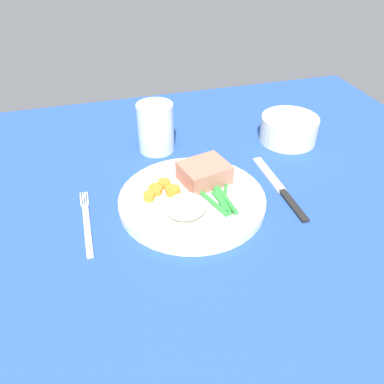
{
  "coord_description": "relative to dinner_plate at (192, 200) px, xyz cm",
  "views": [
    {
      "loc": [
        -14.03,
        -55.13,
        44.96
      ],
      "look_at": [
        0.59,
        -3.47,
        4.6
      ],
      "focal_mm": 36.52,
      "sensor_mm": 36.0,
      "label": 1
    }
  ],
  "objects": [
    {
      "name": "salad_bowl",
      "position": [
        26.53,
        16.06,
        2.33
      ],
      "size": [
        12.28,
        12.28,
        5.55
      ],
      "color": "silver",
      "rests_on": "dining_table"
    },
    {
      "name": "carrot_slices",
      "position": [
        -4.39,
        2.48,
        1.32
      ],
      "size": [
        6.62,
        5.62,
        1.24
      ],
      "color": "orange",
      "rests_on": "dinner_plate"
    },
    {
      "name": "dinner_plate",
      "position": [
        0.0,
        0.0,
        0.0
      ],
      "size": [
        25.57,
        25.57,
        1.6
      ],
      "primitive_type": "cylinder",
      "color": "white",
      "rests_on": "dining_table"
    },
    {
      "name": "green_beans",
      "position": [
        4.42,
        -2.4,
        1.19
      ],
      "size": [
        5.84,
        9.46,
        0.86
      ],
      "color": "#2D8C38",
      "rests_on": "dinner_plate"
    },
    {
      "name": "meat_portion",
      "position": [
        3.45,
        4.03,
        2.56
      ],
      "size": [
        9.66,
        8.65,
        3.52
      ],
      "primitive_type": "cube",
      "rotation": [
        0.0,
        0.0,
        0.24
      ],
      "color": "#A86B56",
      "rests_on": "dinner_plate"
    },
    {
      "name": "fork",
      "position": [
        -18.17,
        -0.26,
        -0.6
      ],
      "size": [
        1.44,
        16.6,
        0.4
      ],
      "rotation": [
        0.0,
        0.0,
        -0.01
      ],
      "color": "silver",
      "rests_on": "dining_table"
    },
    {
      "name": "water_glass",
      "position": [
        -2.09,
        20.18,
        3.62
      ],
      "size": [
        7.5,
        7.5,
        10.25
      ],
      "color": "silver",
      "rests_on": "dining_table"
    },
    {
      "name": "knife",
      "position": [
        16.82,
        -0.29,
        -0.6
      ],
      "size": [
        1.7,
        20.5,
        0.64
      ],
      "rotation": [
        0.0,
        0.0,
        0.08
      ],
      "color": "black",
      "rests_on": "dining_table"
    },
    {
      "name": "mashed_potatoes",
      "position": [
        -2.3,
        -4.6,
        2.68
      ],
      "size": [
        6.7,
        5.77,
        3.76
      ],
      "primitive_type": "ellipsoid",
      "color": "beige",
      "rests_on": "dinner_plate"
    },
    {
      "name": "dining_table",
      "position": [
        -0.59,
        3.47,
        -1.8
      ],
      "size": [
        120.0,
        90.0,
        2.0
      ],
      "color": "#234793",
      "rests_on": "ground"
    }
  ]
}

